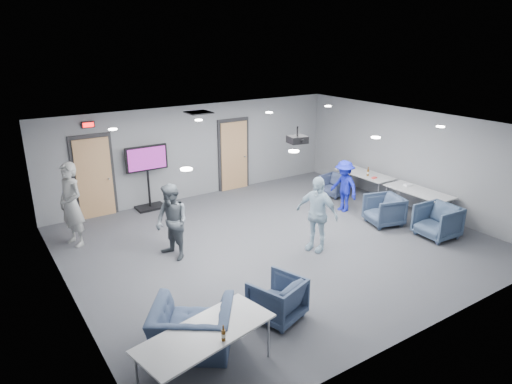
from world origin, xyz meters
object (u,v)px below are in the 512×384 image
chair_right_c (437,221)px  person_d (344,186)px  table_right_a (365,175)px  projector (297,139)px  person_c (317,214)px  table_right_b (419,192)px  chair_right_a (334,185)px  person_b (172,222)px  chair_front_b (192,329)px  person_a (71,205)px  chair_front_a (277,299)px  table_front_left (206,334)px  tv_stand (148,174)px  bottle_right (368,173)px  chair_right_b (384,210)px  bottle_front (223,335)px

chair_right_c → person_d: bearing=-162.1°
table_right_a → projector: projector is taller
person_c → table_right_b: (3.47, -0.00, -0.17)m
chair_right_a → table_right_a: bearing=39.1°
person_c → table_right_a: person_c is taller
person_d → table_right_a: person_d is taller
person_b → chair_front_b: size_ratio=1.40×
person_c → chair_right_a: bearing=109.9°
person_a → chair_front_a: person_a is taller
person_b → table_front_left: bearing=-29.5°
chair_right_c → tv_stand: tv_stand is taller
chair_front_a → table_front_left: (-1.64, -0.60, 0.32)m
table_right_b → bottle_right: bearing=4.1°
chair_right_c → table_right_b: 1.29m
chair_right_c → chair_front_b: chair_right_c is taller
person_a → chair_right_b: 7.48m
chair_right_b → tv_stand: bearing=-118.5°
person_c → table_front_left: size_ratio=0.82×
projector → chair_front_b: bearing=-138.9°
person_c → table_front_left: (-3.91, -2.27, -0.16)m
chair_right_c → table_right_b: chair_right_c is taller
chair_right_c → chair_front_a: size_ratio=1.08×
table_front_left → person_a: bearing=83.8°
table_right_b → bottle_right: size_ratio=6.70×
person_b → person_a: bearing=-152.2°
chair_right_a → chair_front_a: size_ratio=0.87×
chair_front_a → table_front_left: bearing=1.5°
person_c → table_right_a: 3.96m
chair_front_a → person_b: bearing=-98.1°
table_right_a → tv_stand: tv_stand is taller
person_a → table_right_b: (7.90, -3.22, -0.28)m
person_a → tv_stand: 2.59m
person_a → person_b: person_a is taller
projector → person_b: bearing=174.9°
chair_front_b → bottle_front: (0.04, -0.90, 0.43)m
person_a → table_right_b: 8.53m
person_d → projector: bearing=-71.6°
person_b → chair_front_a: person_b is taller
chair_right_a → projector: size_ratio=1.60×
bottle_front → chair_front_a: bearing=30.4°
person_a → person_b: size_ratio=1.17×
person_b → chair_right_c: 6.17m
tv_stand → chair_right_b: bearing=-43.7°
chair_front_a → chair_front_b: (-1.57, 0.00, 0.02)m
chair_right_c → person_c: bearing=-107.7°
table_right_b → tv_stand: size_ratio=1.00×
projector → person_c: bearing=-72.1°
chair_front_b → table_right_b: 7.50m
bottle_right → person_d: bearing=-167.2°
tv_stand → bottle_front: bearing=-103.0°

